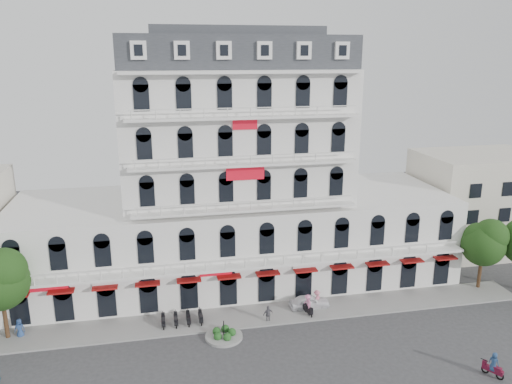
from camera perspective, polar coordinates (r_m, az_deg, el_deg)
name	(u,v)px	position (r m, az deg, el deg)	size (l,w,h in m)	color
ground	(275,376)	(39.94, 2.13, -20.31)	(120.00, 120.00, 0.00)	#38383A
sidewalk	(252,316)	(47.31, -0.50, -13.97)	(53.00, 4.00, 0.16)	gray
main_building	(235,188)	(51.80, -2.42, 0.51)	(45.00, 15.00, 25.80)	silver
flank_building_east	(477,202)	(66.15, 23.91, -1.07)	(14.00, 10.00, 12.00)	beige
traffic_island	(224,335)	(44.26, -3.70, -16.00)	(3.20, 3.20, 1.60)	gray
parked_scooter_row	(182,325)	(46.55, -8.41, -14.80)	(4.40, 1.80, 1.10)	black
tree_west_inner	(0,277)	(46.47, -27.24, -8.68)	(4.76, 4.76, 8.25)	#382314
tree_east_inner	(484,241)	(55.31, 24.65, -5.12)	(4.40, 4.37, 7.57)	#382314
parked_car	(309,302)	(48.72, 6.12, -12.37)	(1.55, 3.85, 1.31)	white
rider_east	(493,365)	(43.20, 25.51, -17.40)	(1.08, 1.52, 2.00)	maroon
rider_center	(308,305)	(47.31, 5.92, -12.67)	(0.81, 1.68, 2.07)	black
pedestrian_left	(20,328)	(48.28, -25.40, -13.90)	(0.84, 0.55, 1.73)	navy
pedestrian_mid	(268,314)	(46.11, 1.40, -13.77)	(0.95, 0.40, 1.63)	slate
pedestrian_right	(317,299)	(48.82, 6.97, -12.04)	(1.13, 0.65, 1.75)	#CE6D85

